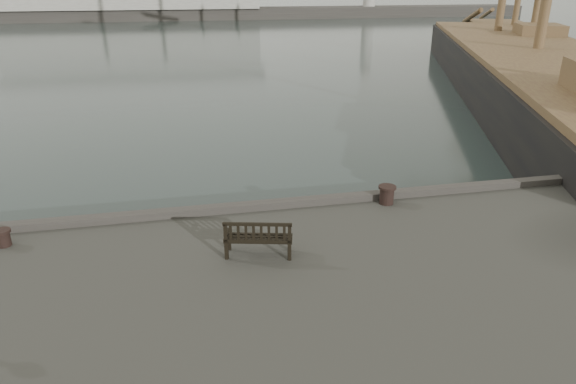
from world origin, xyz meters
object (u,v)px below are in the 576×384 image
Objects in this scene: tall_ship_main at (532,83)px; tall_ship_far at (510,49)px; bench at (259,244)px; bollard_right at (387,195)px; bollard_left at (3,238)px.

tall_ship_main is 18.97m from tall_ship_far.
bench is 4.13m from bollard_right.
bollard_left is at bearing -123.38° from tall_ship_main.
tall_ship_far is at bearing 63.79° from bench.
tall_ship_main is at bearing 34.62° from bollard_left.
tall_ship_main reaches higher than bollard_left.
tall_ship_far is (35.56, 34.37, -0.97)m from bollard_left.
bollard_right is 0.01× the size of tall_ship_main.
tall_ship_far reaches higher than bollard_left.
bench is at bearing -114.70° from tall_ship_main.
bench reaches higher than bollard_right.
tall_ship_main is (20.73, 19.53, -0.99)m from bench.
tall_ship_main is (26.03, 17.97, -0.92)m from bollard_left.
bollard_right is 24.54m from tall_ship_main.
bench is 0.03× the size of tall_ship_main.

